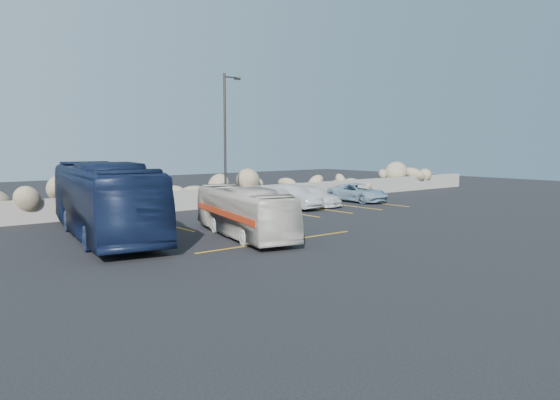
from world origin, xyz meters
TOP-DOWN VIEW (x-y plane):
  - ground at (0.00, 0.00)m, footprint 90.00×90.00m
  - seawall at (0.00, 12.00)m, footprint 60.00×0.40m
  - riprap_pile at (0.00, 13.20)m, footprint 54.00×2.80m
  - parking_lines at (4.64, 5.57)m, footprint 18.16×9.36m
  - lamppost at (2.56, 9.50)m, footprint 1.14×0.18m
  - vintage_bus at (-1.48, 2.06)m, footprint 3.55×7.90m
  - tour_coach at (-6.16, 5.80)m, footprint 4.79×11.87m
  - car_a at (4.77, 8.75)m, footprint 1.48×3.65m
  - car_b at (6.65, 8.51)m, footprint 1.75×4.39m
  - car_c at (8.68, 8.79)m, footprint 2.11×4.44m
  - car_d at (12.84, 8.66)m, footprint 2.09×4.49m

SIDE VIEW (x-z plane):
  - ground at x=0.00m, z-range 0.00..0.00m
  - parking_lines at x=4.64m, z-range 0.00..0.01m
  - seawall at x=0.00m, z-range 0.00..1.20m
  - car_a at x=4.77m, z-range 0.00..1.24m
  - car_d at x=12.84m, z-range 0.00..1.25m
  - car_c at x=8.68m, z-range 0.00..1.25m
  - car_b at x=6.65m, z-range 0.00..1.42m
  - vintage_bus at x=-1.48m, z-range 0.00..2.14m
  - riprap_pile at x=0.00m, z-range 0.00..2.60m
  - tour_coach at x=-6.16m, z-range 0.00..3.22m
  - lamppost at x=2.56m, z-range 0.30..8.30m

